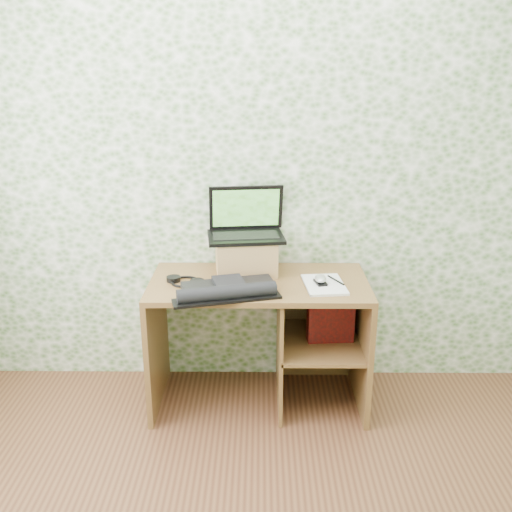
{
  "coord_description": "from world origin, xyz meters",
  "views": [
    {
      "loc": [
        0.01,
        -1.47,
        1.89
      ],
      "look_at": [
        -0.02,
        1.39,
        0.91
      ],
      "focal_mm": 40.0,
      "sensor_mm": 36.0,
      "label": 1
    }
  ],
  "objects_px": {
    "keyboard": "(228,290)",
    "notepad": "(324,285)",
    "laptop": "(246,225)",
    "desk": "(272,323)",
    "riser": "(246,255)"
  },
  "relations": [
    {
      "from": "laptop",
      "to": "riser",
      "type": "bearing_deg",
      "value": -96.94
    },
    {
      "from": "laptop",
      "to": "notepad",
      "type": "distance_m",
      "value": 0.56
    },
    {
      "from": "desk",
      "to": "riser",
      "type": "xyz_separation_m",
      "value": [
        -0.15,
        0.12,
        0.37
      ]
    },
    {
      "from": "keyboard",
      "to": "notepad",
      "type": "bearing_deg",
      "value": -1.37
    },
    {
      "from": "keyboard",
      "to": "riser",
      "type": "bearing_deg",
      "value": 61.11
    },
    {
      "from": "keyboard",
      "to": "notepad",
      "type": "xyz_separation_m",
      "value": [
        0.51,
        0.12,
        -0.02
      ]
    },
    {
      "from": "laptop",
      "to": "desk",
      "type": "bearing_deg",
      "value": -53.33
    },
    {
      "from": "desk",
      "to": "notepad",
      "type": "bearing_deg",
      "value": -19.59
    },
    {
      "from": "riser",
      "to": "keyboard",
      "type": "bearing_deg",
      "value": -104.26
    },
    {
      "from": "laptop",
      "to": "keyboard",
      "type": "bearing_deg",
      "value": -109.56
    },
    {
      "from": "riser",
      "to": "desk",
      "type": "bearing_deg",
      "value": -37.04
    },
    {
      "from": "riser",
      "to": "laptop",
      "type": "distance_m",
      "value": 0.17
    },
    {
      "from": "laptop",
      "to": "keyboard",
      "type": "height_order",
      "value": "laptop"
    },
    {
      "from": "notepad",
      "to": "keyboard",
      "type": "bearing_deg",
      "value": -172.14
    },
    {
      "from": "riser",
      "to": "laptop",
      "type": "height_order",
      "value": "laptop"
    }
  ]
}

